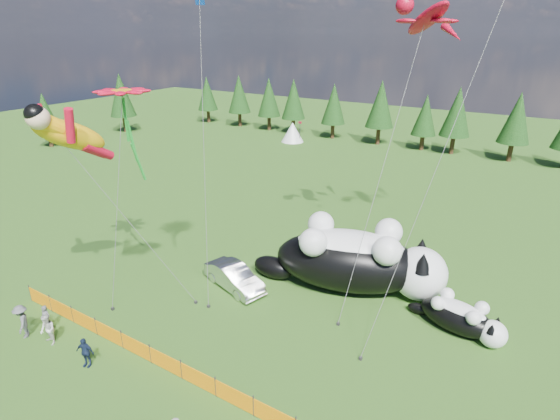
{
  "coord_description": "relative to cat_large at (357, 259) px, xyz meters",
  "views": [
    {
      "loc": [
        13.01,
        -13.97,
        14.83
      ],
      "look_at": [
        1.98,
        4.0,
        6.17
      ],
      "focal_mm": 28.0,
      "sensor_mm": 36.0,
      "label": 1
    }
  ],
  "objects": [
    {
      "name": "cat_small",
      "position": [
        6.35,
        -1.07,
        -1.15
      ],
      "size": [
        5.25,
        2.63,
        1.91
      ],
      "rotation": [
        0.0,
        0.0,
        -0.21
      ],
      "color": "black",
      "rests_on": "ground"
    },
    {
      "name": "car",
      "position": [
        -6.46,
        -3.86,
        -1.31
      ],
      "size": [
        4.79,
        2.83,
        1.49
      ],
      "primitive_type": "imported",
      "rotation": [
        0.0,
        0.0,
        1.28
      ],
      "color": "silver",
      "rests_on": "ground"
    },
    {
      "name": "ground",
      "position": [
        -4.83,
        -8.34,
        -2.06
      ],
      "size": [
        160.0,
        160.0,
        0.0
      ],
      "primitive_type": "plane",
      "color": "#0F3609",
      "rests_on": "ground"
    },
    {
      "name": "tree_line",
      "position": [
        -4.83,
        36.66,
        1.94
      ],
      "size": [
        90.0,
        4.0,
        8.0
      ],
      "primitive_type": null,
      "color": "black",
      "rests_on": "ground"
    },
    {
      "name": "spectator_d",
      "position": [
        -12.94,
        -13.39,
        -1.12
      ],
      "size": [
        1.33,
        1.25,
        1.87
      ],
      "primitive_type": "imported",
      "rotation": [
        0.0,
        0.0,
        -0.68
      ],
      "color": "#535257",
      "rests_on": "ground"
    },
    {
      "name": "festival_tents",
      "position": [
        6.17,
        31.66,
        -0.66
      ],
      "size": [
        50.0,
        3.2,
        2.8
      ],
      "primitive_type": null,
      "color": "white",
      "rests_on": "ground"
    },
    {
      "name": "diamond_kite_a",
      "position": [
        -8.49,
        -3.19,
        13.21
      ],
      "size": [
        2.72,
        3.76,
        17.19
      ],
      "color": "#0C3EB7",
      "rests_on": "ground"
    },
    {
      "name": "superhero_kite",
      "position": [
        -11.15,
        -10.0,
        8.2
      ],
      "size": [
        6.09,
        5.99,
        12.71
      ],
      "color": "#E6A60C",
      "rests_on": "ground"
    },
    {
      "name": "spectator_a",
      "position": [
        -12.34,
        -12.48,
        -1.29
      ],
      "size": [
        0.63,
        0.48,
        1.54
      ],
      "primitive_type": "imported",
      "rotation": [
        0.0,
        0.0,
        0.21
      ],
      "color": "#535257",
      "rests_on": "ground"
    },
    {
      "name": "gecko_kite",
      "position": [
        1.09,
        5.45,
        13.42
      ],
      "size": [
        6.65,
        13.02,
        17.98
      ],
      "color": "red",
      "rests_on": "ground"
    },
    {
      "name": "flower_kite",
      "position": [
        -10.79,
        -6.93,
        9.74
      ],
      "size": [
        3.66,
        4.43,
        12.17
      ],
      "color": "red",
      "rests_on": "ground"
    },
    {
      "name": "safety_fence",
      "position": [
        -4.83,
        -11.34,
        -1.55
      ],
      "size": [
        22.06,
        0.06,
        1.1
      ],
      "color": "#262626",
      "rests_on": "ground"
    },
    {
      "name": "spectator_c",
      "position": [
        -8.31,
        -13.06,
        -1.27
      ],
      "size": [
        1.02,
        0.73,
        1.57
      ],
      "primitive_type": "imported",
      "rotation": [
        0.0,
        0.0,
        0.31
      ],
      "color": "#16233E",
      "rests_on": "ground"
    },
    {
      "name": "cat_large",
      "position": [
        0.0,
        0.0,
        0.0
      ],
      "size": [
        11.74,
        6.59,
        4.33
      ],
      "rotation": [
        0.0,
        0.0,
        0.29
      ],
      "color": "black",
      "rests_on": "ground"
    },
    {
      "name": "spectator_b",
      "position": [
        -11.29,
        -13.05,
        -1.22
      ],
      "size": [
        0.89,
        0.61,
        1.68
      ],
      "primitive_type": "imported",
      "rotation": [
        0.0,
        0.0,
        -0.17
      ],
      "color": "silver",
      "rests_on": "ground"
    }
  ]
}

